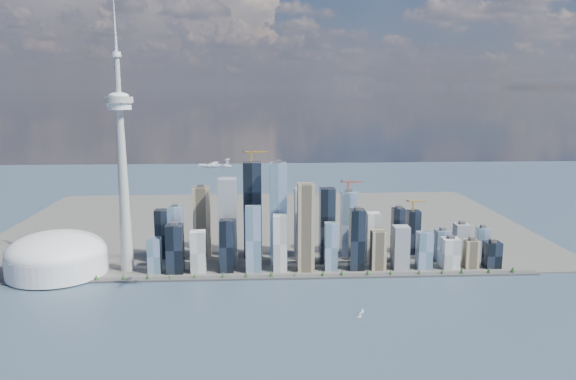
{
  "coord_description": "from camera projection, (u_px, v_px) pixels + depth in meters",
  "views": [
    {
      "loc": [
        -24.91,
        -830.38,
        378.95
      ],
      "look_at": [
        33.38,
        260.0,
        179.27
      ],
      "focal_mm": 35.0,
      "sensor_mm": 36.0,
      "label": 1
    }
  ],
  "objects": [
    {
      "name": "seawall",
      "position": [
        272.0,
        277.0,
        1130.36
      ],
      "size": [
        1100.0,
        22.0,
        4.0
      ],
      "primitive_type": "cube",
      "color": "#383838",
      "rests_on": "ground"
    },
    {
      "name": "sailboat_east",
      "position": [
        362.0,
        311.0,
        958.18
      ],
      "size": [
        6.85,
        2.44,
        9.47
      ],
      "rotation": [
        0.0,
        0.0,
        0.11
      ],
      "color": "white",
      "rests_on": "ground"
    },
    {
      "name": "needle_tower",
      "position": [
        122.0,
        160.0,
        1131.48
      ],
      "size": [
        56.0,
        56.0,
        550.5
      ],
      "color": "#9E9F9A",
      "rests_on": "land"
    },
    {
      "name": "airplane",
      "position": [
        214.0,
        165.0,
        943.44
      ],
      "size": [
        60.69,
        53.98,
        14.87
      ],
      "rotation": [
        0.0,
        0.0,
        -0.2
      ],
      "color": "silver",
      "rests_on": "ground"
    },
    {
      "name": "sailboat_west",
      "position": [
        360.0,
        315.0,
        938.78
      ],
      "size": [
        7.32,
        1.98,
        10.22
      ],
      "rotation": [
        0.0,
        0.0,
        0.01
      ],
      "color": "white",
      "rests_on": "ground"
    },
    {
      "name": "ground",
      "position": [
        276.0,
        331.0,
        885.15
      ],
      "size": [
        4000.0,
        4000.0,
        0.0
      ],
      "primitive_type": "plane",
      "color": "#33435A",
      "rests_on": "ground"
    },
    {
      "name": "shoreline_trees",
      "position": [
        272.0,
        274.0,
        1129.14
      ],
      "size": [
        960.53,
        7.2,
        8.8
      ],
      "color": "#3F2D1E",
      "rests_on": "seawall"
    },
    {
      "name": "dome_stadium",
      "position": [
        57.0,
        256.0,
        1149.64
      ],
      "size": [
        200.0,
        200.0,
        86.0
      ],
      "color": "silver",
      "rests_on": "land"
    },
    {
      "name": "skyscraper_cluster",
      "position": [
        298.0,
        231.0,
        1205.74
      ],
      "size": [
        736.0,
        142.0,
        241.13
      ],
      "color": "black",
      "rests_on": "land"
    },
    {
      "name": "land",
      "position": [
        268.0,
        224.0,
        1572.48
      ],
      "size": [
        1400.0,
        900.0,
        3.0
      ],
      "primitive_type": "cube",
      "color": "#4C4C47",
      "rests_on": "ground"
    }
  ]
}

